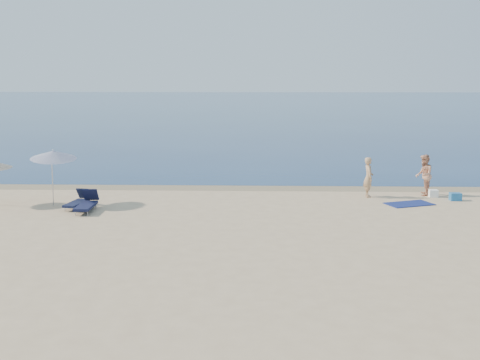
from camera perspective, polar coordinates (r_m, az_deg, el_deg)
name	(u,v)px	position (r m, az deg, el deg)	size (l,w,h in m)	color
sea	(266,105)	(110.23, 2.53, 7.09)	(240.00, 160.00, 0.01)	navy
wet_sand_strip	(286,188)	(30.04, 4.40, -0.77)	(240.00, 1.60, 0.00)	#847254
person_left	(368,177)	(28.31, 12.09, 0.27)	(0.67, 0.44, 1.85)	tan
person_right	(424,175)	(29.32, 17.04, 0.46)	(0.94, 0.73, 1.92)	tan
beach_towel	(409,204)	(27.28, 15.75, -2.19)	(1.99, 1.11, 0.03)	#101B53
white_bag	(433,193)	(29.19, 17.86, -1.22)	(0.39, 0.34, 0.34)	white
blue_cooler	(455,197)	(28.70, 19.74, -1.50)	(0.49, 0.35, 0.35)	#1E64A5
umbrella_near	(53,155)	(26.99, -17.28, 2.31)	(2.59, 2.61, 2.54)	silver
lounger_left	(78,201)	(26.46, -15.14, -1.98)	(0.81, 1.75, 0.74)	#131934
lounger_right	(87,204)	(25.72, -14.33, -2.21)	(0.65, 1.89, 0.83)	#131734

